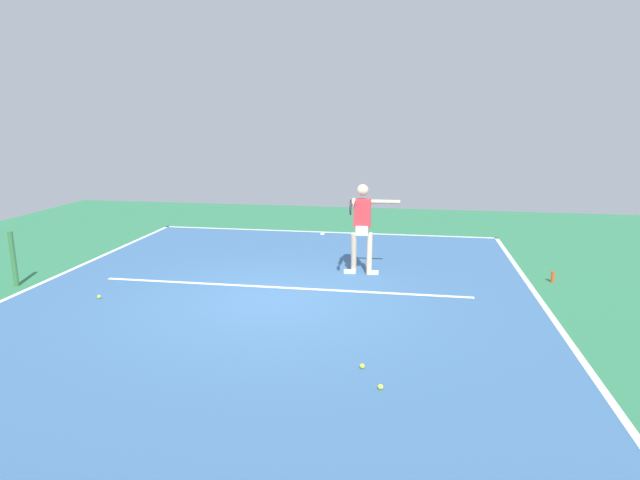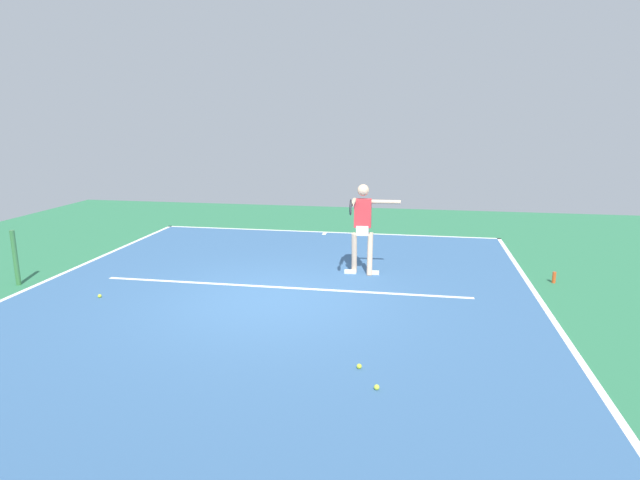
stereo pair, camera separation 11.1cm
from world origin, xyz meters
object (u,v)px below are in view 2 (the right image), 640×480
(tennis_ball_by_sideline, at_px, (377,387))
(tennis_ball_by_baseline, at_px, (100,296))
(tennis_player, at_px, (363,222))
(water_bottle, at_px, (554,277))
(net_post, at_px, (15,258))
(tennis_ball_near_player, at_px, (359,366))

(tennis_ball_by_sideline, bearing_deg, tennis_ball_by_baseline, -25.62)
(tennis_player, xyz_separation_m, water_bottle, (-3.73, -0.07, -0.97))
(net_post, distance_m, tennis_ball_by_baseline, 2.07)
(tennis_player, height_order, tennis_ball_by_sideline, tennis_player)
(tennis_ball_near_player, bearing_deg, net_post, -19.12)
(net_post, height_order, tennis_ball_by_sideline, net_post)
(tennis_ball_by_baseline, distance_m, water_bottle, 8.53)
(net_post, bearing_deg, tennis_ball_by_sideline, 157.92)
(tennis_ball_by_sideline, bearing_deg, tennis_player, -82.17)
(net_post, bearing_deg, tennis_ball_near_player, 160.88)
(water_bottle, bearing_deg, tennis_player, 1.13)
(net_post, height_order, tennis_player, tennis_player)
(net_post, relative_size, tennis_ball_by_sideline, 16.21)
(tennis_ball_near_player, distance_m, water_bottle, 5.45)
(tennis_ball_by_sideline, xyz_separation_m, tennis_ball_by_baseline, (5.11, -2.45, 0.00))
(water_bottle, bearing_deg, tennis_ball_by_sideline, 57.36)
(tennis_ball_near_player, bearing_deg, tennis_ball_by_baseline, -21.84)
(tennis_ball_near_player, distance_m, tennis_ball_by_baseline, 5.23)
(net_post, xyz_separation_m, tennis_player, (-6.43, -1.86, 0.55))
(net_post, relative_size, tennis_player, 0.58)
(tennis_ball_by_baseline, xyz_separation_m, water_bottle, (-8.19, -2.36, 0.08))
(tennis_player, height_order, water_bottle, tennis_player)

